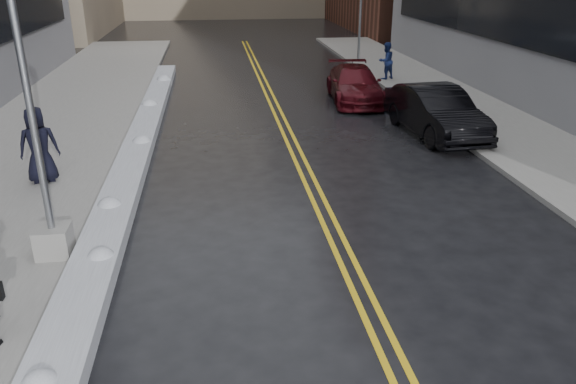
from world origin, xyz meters
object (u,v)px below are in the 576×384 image
object	(u,v)px
fire_hydrant	(469,114)
car_maroon	(355,84)
car_black	(436,112)
traffic_signal	(361,3)
pedestrian_east	(386,61)
pedestrian_c	(39,145)
lamppost	(36,141)

from	to	relation	value
fire_hydrant	car_maroon	size ratio (longest dim) A/B	0.15
car_black	car_maroon	size ratio (longest dim) A/B	1.01
traffic_signal	fire_hydrant	bearing A→B (deg)	-87.95
pedestrian_east	car_maroon	bearing A→B (deg)	30.67
pedestrian_c	car_maroon	xyz separation A→B (m)	(10.59, 8.56, -0.43)
fire_hydrant	pedestrian_c	size ratio (longest dim) A/B	0.36
lamppost	pedestrian_east	world-z (taller)	lamppost
traffic_signal	car_black	size ratio (longest dim) A/B	1.18
traffic_signal	car_black	world-z (taller)	traffic_signal
fire_hydrant	car_black	xyz separation A→B (m)	(-1.50, -0.54, 0.29)
lamppost	fire_hydrant	bearing A→B (deg)	33.04
pedestrian_c	pedestrian_east	bearing A→B (deg)	-150.06
traffic_signal	car_maroon	size ratio (longest dim) A/B	1.19
car_black	car_maroon	world-z (taller)	car_black
pedestrian_c	pedestrian_east	size ratio (longest dim) A/B	1.14
lamppost	fire_hydrant	xyz separation A→B (m)	(12.30, 8.00, -1.98)
fire_hydrant	pedestrian_east	size ratio (longest dim) A/B	0.41
fire_hydrant	car_black	world-z (taller)	car_black
fire_hydrant	car_maroon	xyz separation A→B (m)	(-3.00, 4.81, 0.18)
fire_hydrant	pedestrian_east	bearing A→B (deg)	93.10
pedestrian_c	lamppost	bearing A→B (deg)	93.39
car_maroon	pedestrian_c	bearing A→B (deg)	-136.16
fire_hydrant	pedestrian_c	bearing A→B (deg)	-164.58
pedestrian_east	car_black	size ratio (longest dim) A/B	0.35
fire_hydrant	car_black	distance (m)	1.62
fire_hydrant	car_black	size ratio (longest dim) A/B	0.14
lamppost	car_black	xyz separation A→B (m)	(10.80, 7.46, -1.70)
traffic_signal	pedestrian_c	size ratio (longest dim) A/B	2.96
pedestrian_c	car_black	size ratio (longest dim) A/B	0.40
traffic_signal	pedestrian_east	xyz separation A→B (m)	(0.03, -5.29, -2.36)
fire_hydrant	pedestrian_east	xyz separation A→B (m)	(-0.47, 8.71, 0.49)
lamppost	traffic_signal	distance (m)	24.98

